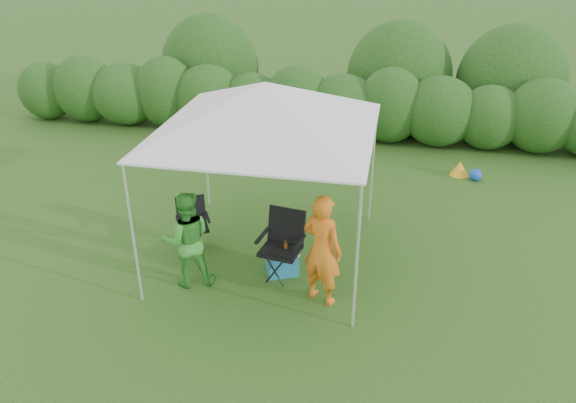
% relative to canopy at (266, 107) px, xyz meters
% --- Properties ---
extents(ground, '(70.00, 70.00, 0.00)m').
position_rel_canopy_xyz_m(ground, '(0.00, -0.50, -2.46)').
color(ground, '#335D1D').
extents(hedge, '(16.09, 1.53, 1.80)m').
position_rel_canopy_xyz_m(hedge, '(0.10, 5.50, -1.63)').
color(hedge, '#26541A').
rests_on(hedge, ground).
extents(canopy, '(3.10, 3.10, 2.83)m').
position_rel_canopy_xyz_m(canopy, '(0.00, 0.00, 0.00)').
color(canopy, silver).
rests_on(canopy, ground).
extents(chair_right, '(0.70, 0.66, 1.02)m').
position_rel_canopy_xyz_m(chair_right, '(0.33, -0.44, -1.88)').
color(chair_right, black).
rests_on(chair_right, ground).
extents(chair_left, '(0.64, 0.62, 0.83)m').
position_rel_canopy_xyz_m(chair_left, '(-1.28, 0.07, -1.99)').
color(chair_left, black).
rests_on(chair_left, ground).
extents(man, '(0.71, 0.61, 1.65)m').
position_rel_canopy_xyz_m(man, '(0.99, -0.99, -1.64)').
color(man, orange).
rests_on(man, ground).
extents(woman, '(0.88, 0.80, 1.48)m').
position_rel_canopy_xyz_m(woman, '(-0.96, -0.96, -1.72)').
color(woman, green).
rests_on(woman, ground).
extents(cooler, '(0.58, 0.51, 0.40)m').
position_rel_canopy_xyz_m(cooler, '(0.32, -0.46, -2.26)').
color(cooler, teal).
rests_on(cooler, ground).
extents(bottle, '(0.06, 0.06, 0.21)m').
position_rel_canopy_xyz_m(bottle, '(0.38, -0.50, -1.96)').
color(bottle, '#592D0C').
rests_on(bottle, cooler).
extents(lawn_toy, '(0.62, 0.52, 0.31)m').
position_rel_canopy_xyz_m(lawn_toy, '(3.30, 3.76, -2.32)').
color(lawn_toy, '#FFAF1A').
rests_on(lawn_toy, ground).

